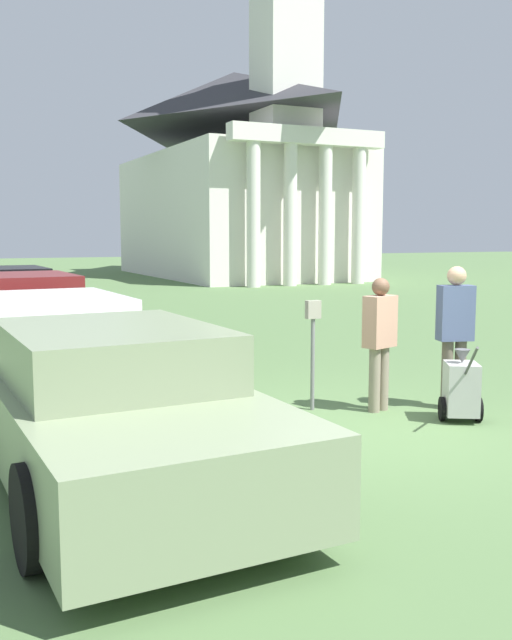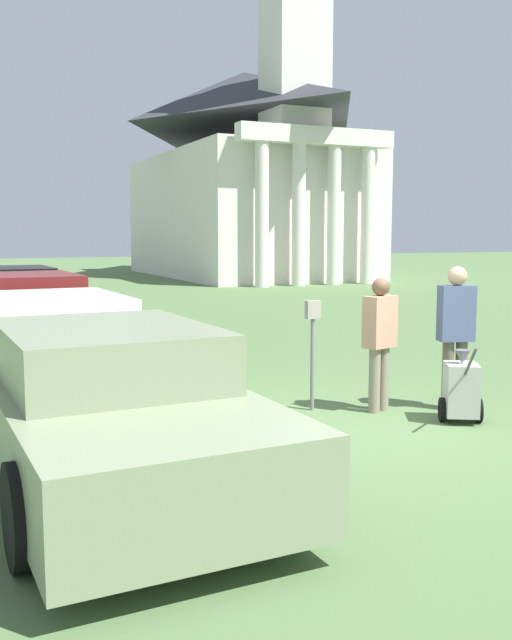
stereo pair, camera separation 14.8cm
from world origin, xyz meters
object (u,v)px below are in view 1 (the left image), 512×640
(person_supervisor, at_px, (455,328))
(person_worker, at_px, (380,336))
(parked_car_black, at_px, (3,306))
(equipment_cart, at_px, (461,388))
(parked_car_white, at_px, (51,352))
(parking_meter, at_px, (313,334))
(parked_car_sage, at_px, (107,405))
(church, at_px, (238,164))
(parked_car_maroon, at_px, (21,323))

(person_supervisor, bearing_deg, person_worker, -1.18)
(parked_car_black, xyz_separation_m, equipment_cart, (4.16, -9.19, -0.29))
(parked_car_white, relative_size, parking_meter, 3.90)
(parked_car_white, height_order, parked_car_black, parked_car_black)
(parked_car_sage, xyz_separation_m, person_supervisor, (4.47, 0.67, 0.36))
(parked_car_white, bearing_deg, person_supervisor, -30.90)
(person_worker, bearing_deg, parked_car_white, -48.98)
(person_worker, relative_size, equipment_cart, 1.64)
(parked_car_white, relative_size, church, 0.24)
(parked_car_white, distance_m, parking_meter, 3.35)
(church, bearing_deg, person_supervisor, -108.03)
(parked_car_black, relative_size, church, 0.22)
(person_worker, bearing_deg, equipment_cart, 107.67)
(parked_car_maroon, height_order, church, church)
(parked_car_black, bearing_deg, person_supervisor, -65.27)
(parked_car_white, distance_m, equipment_cart, 5.09)
(parked_car_sage, relative_size, parked_car_black, 1.10)
(parked_car_sage, bearing_deg, equipment_cart, -0.22)
(parked_car_white, bearing_deg, parked_car_maroon, 87.50)
(person_supervisor, bearing_deg, church, -90.77)
(parked_car_sage, bearing_deg, person_worker, 12.74)
(person_worker, height_order, person_supervisor, person_supervisor)
(equipment_cart, bearing_deg, parked_car_maroon, 154.24)
(person_supervisor, xyz_separation_m, church, (8.72, 26.80, 4.63))
(parked_car_sage, bearing_deg, parking_meter, 22.86)
(church, bearing_deg, equipment_cart, -108.31)
(parking_meter, bearing_deg, parked_car_white, 148.65)
(parked_car_maroon, distance_m, person_worker, 6.34)
(parked_car_black, height_order, parking_meter, parked_car_black)
(parked_car_sage, distance_m, parked_car_black, 9.36)
(parked_car_maroon, distance_m, equipment_cart, 7.34)
(parked_car_maroon, bearing_deg, parked_car_sage, -92.50)
(parked_car_black, xyz_separation_m, church, (13.19, 18.12, 4.96))
(parking_meter, distance_m, church, 28.49)
(parked_car_black, bearing_deg, parked_car_sage, -92.50)
(parked_car_white, relative_size, parked_car_black, 1.12)
(person_supervisor, distance_m, church, 28.57)
(equipment_cart, bearing_deg, person_supervisor, 87.98)
(parked_car_sage, height_order, person_supervisor, person_supervisor)
(parked_car_sage, distance_m, church, 30.89)
(equipment_cart, bearing_deg, church, 101.42)
(parked_car_white, relative_size, person_supervisor, 2.99)
(parked_car_maroon, bearing_deg, parking_meter, -62.07)
(parked_car_maroon, bearing_deg, parked_car_white, -92.50)
(parking_meter, height_order, church, church)
(parked_car_white, height_order, parked_car_maroon, parked_car_maroon)
(parking_meter, relative_size, church, 0.06)
(parking_meter, height_order, equipment_cart, parking_meter)
(parked_car_sage, distance_m, parked_car_white, 3.09)
(person_worker, distance_m, church, 28.59)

